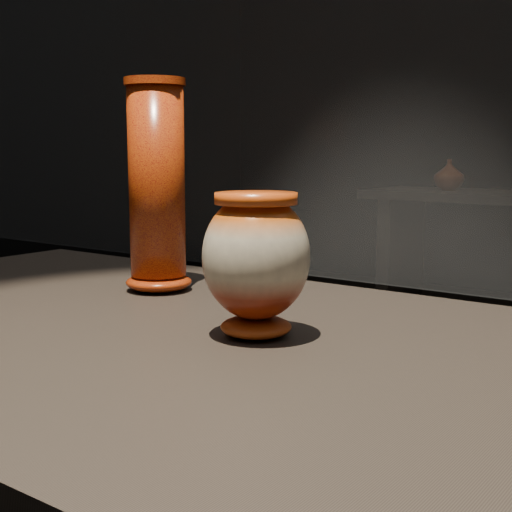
{
  "coord_description": "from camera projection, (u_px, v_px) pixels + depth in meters",
  "views": [
    {
      "loc": [
        0.37,
        -0.68,
        1.14
      ],
      "look_at": [
        -0.15,
        0.03,
        1.0
      ],
      "focal_mm": 50.0,
      "sensor_mm": 36.0,
      "label": 1
    }
  ],
  "objects": [
    {
      "name": "back_vase_left",
      "position": [
        449.0,
        175.0,
        4.09
      ],
      "size": [
        0.22,
        0.22,
        0.18
      ],
      "primitive_type": "imported",
      "rotation": [
        0.0,
        0.0,
        5.94
      ],
      "color": "#933C15",
      "rests_on": "back_shelf"
    },
    {
      "name": "main_vase",
      "position": [
        256.0,
        259.0,
        0.89
      ],
      "size": [
        0.18,
        0.18,
        0.18
      ],
      "rotation": [
        0.0,
        0.0,
        -0.4
      ],
      "color": "maroon",
      "rests_on": "display_plinth"
    },
    {
      "name": "tall_vase",
      "position": [
        157.0,
        190.0,
        1.18
      ],
      "size": [
        0.12,
        0.12,
        0.35
      ],
      "rotation": [
        0.0,
        0.0,
        -0.12
      ],
      "color": "#BC4B0C",
      "rests_on": "display_plinth"
    }
  ]
}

